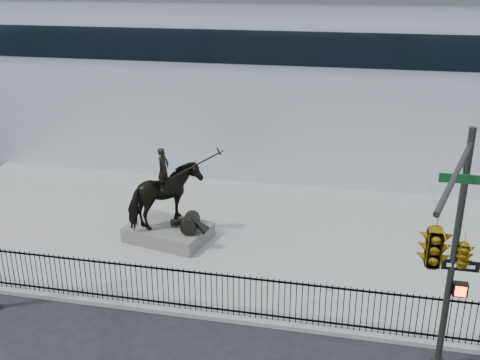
# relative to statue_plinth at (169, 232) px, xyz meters

# --- Properties ---
(ground) EXTENTS (120.00, 120.00, 0.00)m
(ground) POSITION_rel_statue_plinth_xyz_m (2.89, -5.95, -0.45)
(ground) COLOR black
(ground) RESTS_ON ground
(plaza) EXTENTS (30.00, 12.00, 0.15)m
(plaza) POSITION_rel_statue_plinth_xyz_m (2.89, 1.05, -0.37)
(plaza) COLOR gray
(plaza) RESTS_ON ground
(building) EXTENTS (44.00, 14.00, 9.00)m
(building) POSITION_rel_statue_plinth_xyz_m (2.89, 14.05, 4.05)
(building) COLOR #B5BCC5
(building) RESTS_ON ground
(picket_fence) EXTENTS (22.10, 0.10, 1.50)m
(picket_fence) POSITION_rel_statue_plinth_xyz_m (2.89, -4.70, 0.45)
(picket_fence) COLOR black
(picket_fence) RESTS_ON plaza
(statue_plinth) EXTENTS (3.59, 2.85, 0.60)m
(statue_plinth) POSITION_rel_statue_plinth_xyz_m (0.00, 0.00, 0.00)
(statue_plinth) COLOR #575550
(statue_plinth) RESTS_ON plaza
(equestrian_statue) EXTENTS (3.98, 2.93, 3.45)m
(equestrian_statue) POSITION_rel_statue_plinth_xyz_m (0.06, -0.01, 1.55)
(equestrian_statue) COLOR black
(equestrian_statue) RESTS_ON statue_plinth
(traffic_signal_right) EXTENTS (2.17, 6.86, 7.00)m
(traffic_signal_right) POSITION_rel_statue_plinth_xyz_m (9.36, -7.95, 4.40)
(traffic_signal_right) COLOR #252722
(traffic_signal_right) RESTS_ON ground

